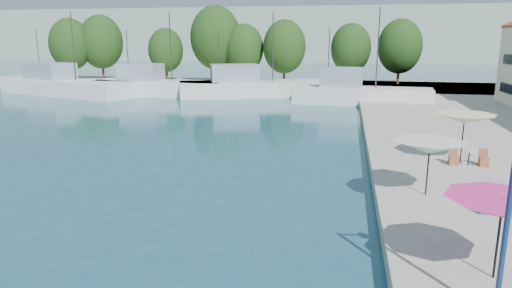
% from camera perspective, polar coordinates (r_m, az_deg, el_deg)
% --- Properties ---
extents(quay_far, '(90.00, 16.00, 0.60)m').
position_cam_1_polar(quay_far, '(64.30, -0.18, 7.28)').
color(quay_far, gray).
rests_on(quay_far, ground).
extents(hill_west, '(180.00, 40.00, 16.00)m').
position_cam_1_polar(hill_west, '(159.53, -1.37, 13.44)').
color(hill_west, gray).
rests_on(hill_west, ground).
extents(hill_east, '(140.00, 40.00, 12.00)m').
position_cam_1_polar(hill_east, '(179.24, 23.10, 11.74)').
color(hill_east, gray).
rests_on(hill_east, ground).
extents(trawler_01, '(19.57, 10.66, 10.20)m').
position_cam_1_polar(trawler_01, '(61.36, -22.92, 6.72)').
color(trawler_01, white).
rests_on(trawler_01, ground).
extents(trawler_02, '(16.27, 4.93, 10.20)m').
position_cam_1_polar(trawler_02, '(56.85, -12.32, 7.02)').
color(trawler_02, silver).
rests_on(trawler_02, ground).
extents(trawler_03, '(18.80, 10.85, 10.20)m').
position_cam_1_polar(trawler_03, '(54.65, -0.30, 7.08)').
color(trawler_03, silver).
rests_on(trawler_03, ground).
extents(trawler_04, '(14.30, 4.78, 10.20)m').
position_cam_1_polar(trawler_04, '(49.01, 12.59, 6.10)').
color(trawler_04, silver).
rests_on(trawler_04, ground).
extents(tree_01, '(6.24, 6.24, 9.23)m').
position_cam_1_polar(tree_01, '(76.57, -22.20, 11.48)').
color(tree_01, '#3F2B19').
rests_on(tree_01, quay_far).
extents(tree_02, '(6.62, 6.62, 9.81)m').
position_cam_1_polar(tree_02, '(76.57, -18.80, 11.99)').
color(tree_02, '#3F2B19').
rests_on(tree_02, quay_far).
extents(tree_03, '(5.23, 5.23, 7.74)m').
position_cam_1_polar(tree_03, '(71.10, -11.22, 11.43)').
color(tree_03, '#3F2B19').
rests_on(tree_03, quay_far).
extents(tree_04, '(7.35, 7.35, 10.88)m').
position_cam_1_polar(tree_04, '(68.14, -5.07, 13.10)').
color(tree_04, '#3F2B19').
rests_on(tree_04, quay_far).
extents(tree_05, '(5.57, 5.57, 8.25)m').
position_cam_1_polar(tree_05, '(66.46, -1.50, 11.84)').
color(tree_05, '#3F2B19').
rests_on(tree_05, quay_far).
extents(tree_06, '(5.92, 5.92, 8.77)m').
position_cam_1_polar(tree_06, '(64.70, 3.57, 12.05)').
color(tree_06, '#3F2B19').
rests_on(tree_06, quay_far).
extents(tree_07, '(5.62, 5.62, 8.31)m').
position_cam_1_polar(tree_07, '(67.19, 11.78, 11.62)').
color(tree_07, '#3F2B19').
rests_on(tree_07, quay_far).
extents(tree_08, '(5.98, 5.98, 8.85)m').
position_cam_1_polar(tree_08, '(67.07, 17.56, 11.56)').
color(tree_08, '#3F2B19').
rests_on(tree_08, quay_far).
extents(umbrella_pink, '(2.87, 2.87, 2.17)m').
position_cam_1_polar(umbrella_pink, '(13.14, 28.38, -7.06)').
color(umbrella_pink, black).
rests_on(umbrella_pink, quay_right).
extents(umbrella_white, '(2.78, 2.78, 2.20)m').
position_cam_1_polar(umbrella_white, '(19.08, 20.88, -0.38)').
color(umbrella_white, black).
rests_on(umbrella_white, quay_right).
extents(umbrella_cream, '(3.04, 3.04, 2.44)m').
position_cam_1_polar(umbrella_cream, '(25.11, 24.61, 2.89)').
color(umbrella_cream, black).
rests_on(umbrella_cream, quay_right).
extents(cafe_table_02, '(1.82, 0.70, 0.76)m').
position_cam_1_polar(cafe_table_02, '(18.54, 28.84, -6.88)').
color(cafe_table_02, black).
rests_on(cafe_table_02, quay_right).
extents(cafe_table_03, '(1.82, 0.70, 0.76)m').
position_cam_1_polar(cafe_table_03, '(24.72, 25.03, -1.81)').
color(cafe_table_03, black).
rests_on(cafe_table_03, quay_right).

